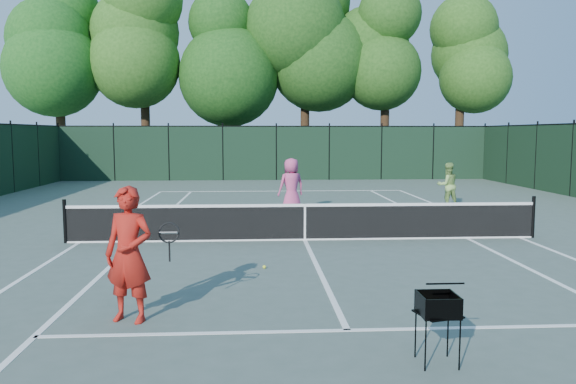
{
  "coord_description": "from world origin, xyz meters",
  "views": [
    {
      "loc": [
        -1.23,
        -13.64,
        2.64
      ],
      "look_at": [
        -0.36,
        1.0,
        1.1
      ],
      "focal_mm": 35.0,
      "sensor_mm": 36.0,
      "label": 1
    }
  ],
  "objects": [
    {
      "name": "tree_4",
      "position": [
        7.0,
        21.6,
        8.14
      ],
      "size": [
        6.2,
        6.2,
        12.97
      ],
      "color": "black",
      "rests_on": "ground"
    },
    {
      "name": "tennis_net",
      "position": [
        0.0,
        0.0,
        0.48
      ],
      "size": [
        11.69,
        0.09,
        1.06
      ],
      "color": "black",
      "rests_on": "ground"
    },
    {
      "name": "sideline_doubles_left",
      "position": [
        -5.49,
        0.0,
        0.0
      ],
      "size": [
        0.1,
        23.77,
        0.01
      ],
      "primitive_type": "cube",
      "color": "white",
      "rests_on": "ground"
    },
    {
      "name": "baseline_far",
      "position": [
        0.0,
        11.88,
        0.0
      ],
      "size": [
        10.97,
        0.1,
        0.01
      ],
      "primitive_type": "cube",
      "color": "white",
      "rests_on": "ground"
    },
    {
      "name": "loose_ball_midcourt",
      "position": [
        -1.05,
        -2.87,
        0.03
      ],
      "size": [
        0.07,
        0.07,
        0.07
      ],
      "primitive_type": "sphere",
      "color": "yellow",
      "rests_on": "ground"
    },
    {
      "name": "coach",
      "position": [
        -2.99,
        -5.83,
        0.96
      ],
      "size": [
        1.08,
        0.64,
        1.91
      ],
      "rotation": [
        0.0,
        0.0,
        -0.29
      ],
      "color": "#AC1B13",
      "rests_on": "ground"
    },
    {
      "name": "center_service_line",
      "position": [
        0.0,
        0.0,
        0.0
      ],
      "size": [
        0.1,
        12.8,
        0.01
      ],
      "primitive_type": "cube",
      "color": "white",
      "rests_on": "ground"
    },
    {
      "name": "sideline_singles_right",
      "position": [
        4.12,
        0.0,
        0.0
      ],
      "size": [
        0.1,
        23.77,
        0.01
      ],
      "primitive_type": "cube",
      "color": "white",
      "rests_on": "ground"
    },
    {
      "name": "sideline_doubles_right",
      "position": [
        5.49,
        0.0,
        0.0
      ],
      "size": [
        0.1,
        23.77,
        0.01
      ],
      "primitive_type": "cube",
      "color": "white",
      "rests_on": "ground"
    },
    {
      "name": "service_line_near",
      "position": [
        0.0,
        -6.4,
        0.0
      ],
      "size": [
        8.23,
        0.1,
        0.01
      ],
      "primitive_type": "cube",
      "color": "white",
      "rests_on": "ground"
    },
    {
      "name": "service_line_far",
      "position": [
        0.0,
        6.4,
        0.0
      ],
      "size": [
        8.23,
        0.1,
        0.01
      ],
      "primitive_type": "cube",
      "color": "white",
      "rests_on": "ground"
    },
    {
      "name": "player_pink",
      "position": [
        -0.02,
        4.78,
        0.91
      ],
      "size": [
        1.04,
        0.86,
        1.82
      ],
      "rotation": [
        0.0,
        0.0,
        3.51
      ],
      "color": "#C7467D",
      "rests_on": "ground"
    },
    {
      "name": "player_green",
      "position": [
        5.62,
        5.82,
        0.8
      ],
      "size": [
        0.84,
        0.69,
        1.6
      ],
      "rotation": [
        0.0,
        0.0,
        3.25
      ],
      "color": "#86B158",
      "rests_on": "ground"
    },
    {
      "name": "sideline_singles_left",
      "position": [
        -4.12,
        0.0,
        0.0
      ],
      "size": [
        0.1,
        23.77,
        0.01
      ],
      "primitive_type": "cube",
      "color": "white",
      "rests_on": "ground"
    },
    {
      "name": "ball_hopper",
      "position": [
        0.85,
        -7.54,
        0.69
      ],
      "size": [
        0.53,
        0.53,
        0.82
      ],
      "rotation": [
        0.0,
        0.0,
        0.27
      ],
      "color": "black",
      "rests_on": "ground"
    },
    {
      "name": "tree_2",
      "position": [
        -3.0,
        21.8,
        7.73
      ],
      "size": [
        6.0,
        6.0,
        12.4
      ],
      "color": "black",
      "rests_on": "ground"
    },
    {
      "name": "ground",
      "position": [
        0.0,
        0.0,
        0.0
      ],
      "size": [
        90.0,
        90.0,
        0.0
      ],
      "primitive_type": "plane",
      "color": "#48584F",
      "rests_on": "ground"
    },
    {
      "name": "tree_5",
      "position": [
        12.0,
        22.1,
        7.71
      ],
      "size": [
        5.8,
        5.8,
        12.23
      ],
      "color": "black",
      "rests_on": "ground"
    },
    {
      "name": "tree_3",
      "position": [
        2.0,
        22.3,
        9.01
      ],
      "size": [
        7.0,
        7.0,
        14.45
      ],
      "color": "black",
      "rests_on": "ground"
    },
    {
      "name": "fence_far",
      "position": [
        0.0,
        18.0,
        1.5
      ],
      "size": [
        24.0,
        0.05,
        3.0
      ],
      "primitive_type": "cube",
      "color": "black",
      "rests_on": "ground"
    },
    {
      "name": "tree_0",
      "position": [
        -13.0,
        21.5,
        8.16
      ],
      "size": [
        6.4,
        6.4,
        13.14
      ],
      "color": "black",
      "rests_on": "ground"
    },
    {
      "name": "tree_1",
      "position": [
        -8.0,
        22.0,
        8.69
      ],
      "size": [
        6.8,
        6.8,
        13.98
      ],
      "color": "black",
      "rests_on": "ground"
    }
  ]
}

